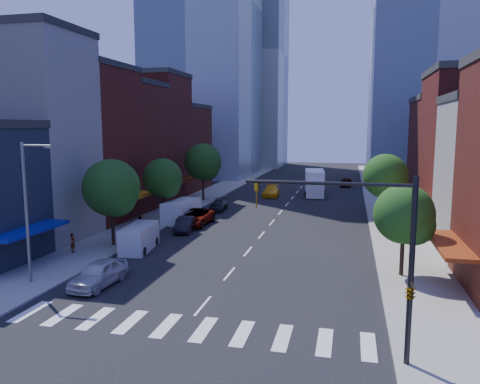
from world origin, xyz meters
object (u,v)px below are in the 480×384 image
Objects in this scene: parked_car_front at (99,274)px; pedestrian_near at (73,243)px; parked_car_rear at (218,205)px; cargo_van_near at (139,238)px; parked_car_third at (195,217)px; box_truck at (314,183)px; traffic_car_oncoming at (317,186)px; pedestrian_far at (140,226)px; parked_car_second at (185,224)px; taxi at (271,191)px; cargo_van_far at (181,211)px; traffic_car_far at (346,182)px.

parked_car_front is 8.68m from pedestrian_near.
cargo_van_near reaches higher than parked_car_rear.
box_truck is at bearing 68.52° from parked_car_third.
parked_car_rear is at bearing 71.36° from traffic_car_oncoming.
cargo_van_near is at bearing 59.29° from pedestrian_far.
traffic_car_oncoming is (10.37, 30.15, -0.08)m from parked_car_third.
parked_car_second is 0.78× the size of taxi.
parked_car_rear is at bearing 81.09° from cargo_van_far.
cargo_van_far is 38.85m from traffic_car_far.
parked_car_second is 4.62m from cargo_van_far.
taxi is at bearing 78.90° from cargo_van_far.
parked_car_front is 41.05m from taxi.
traffic_car_far reaches higher than parked_car_rear.
cargo_van_far reaches higher than parked_car_third.
box_truck is 5.99× the size of pedestrian_near.
pedestrian_near is (-5.93, -12.86, 0.10)m from parked_car_third.
parked_car_rear is 31.18m from traffic_car_far.
cargo_van_far is 1.04× the size of taxi.
traffic_car_oncoming is (10.37, 33.19, 0.04)m from parked_car_second.
traffic_car_oncoming is 2.48× the size of pedestrian_far.
traffic_car_far is at bearing 62.60° from box_truck.
parked_car_front is 16.16m from parked_car_second.
cargo_van_near is at bearing -75.95° from pedestrian_near.
cargo_van_far is at bearing -110.15° from parked_car_rear.
traffic_car_far is 2.37× the size of pedestrian_far.
cargo_van_near is 42.40m from traffic_car_oncoming.
parked_car_rear is at bearing 68.45° from traffic_car_far.
parked_car_second is 0.46× the size of box_truck.
parked_car_rear is 1.03× the size of traffic_car_far.
parked_car_third is at bearing 78.15° from traffic_car_oncoming.
box_truck is at bearing -169.06° from pedestrian_far.
taxi is 17.91m from traffic_car_far.
parked_car_rear is at bearing -157.81° from pedestrian_far.
taxi is at bearing 72.94° from parked_car_second.
parked_car_rear is (0.00, 27.87, -0.18)m from parked_car_front.
parked_car_rear is (0.00, 8.67, -0.18)m from parked_car_third.
pedestrian_far reaches higher than parked_car_third.
parked_car_second is 0.72× the size of parked_car_third.
box_truck is (10.33, 27.73, 1.01)m from parked_car_second.
pedestrian_far is (-2.01, 4.40, 0.03)m from cargo_van_near.
traffic_car_oncoming reaches higher than traffic_car_far.
box_truck reaches higher than parked_car_rear.
parked_car_second is 4.60m from pedestrian_far.
parked_car_front is at bearing -88.02° from cargo_van_near.
parked_car_third is 26.78m from box_truck.
pedestrian_far is (-1.30, -7.30, -0.10)m from cargo_van_far.
cargo_van_near reaches higher than parked_car_third.
taxi is at bearing -28.50° from pedestrian_near.
cargo_van_far is at bearing -27.65° from pedestrian_near.
pedestrian_near is (-16.30, -43.01, 0.18)m from traffic_car_oncoming.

